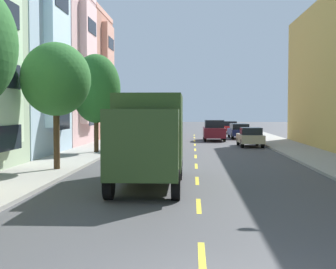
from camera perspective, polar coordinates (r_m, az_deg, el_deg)
name	(u,v)px	position (r m, az deg, el deg)	size (l,w,h in m)	color
ground_plane	(195,147)	(36.99, 3.26, -1.46)	(160.00, 160.00, 0.00)	#424244
sidewalk_left	(100,147)	(35.67, -8.20, -1.53)	(3.20, 120.00, 0.14)	#99968E
sidewalk_right	(292,148)	(35.74, 14.74, -1.59)	(3.20, 120.00, 0.14)	#99968E
lane_centerline_dashes	(195,153)	(31.51, 3.31, -2.21)	(0.14, 47.20, 0.01)	yellow
townhouse_fourth_rose	(11,70)	(40.30, -18.38, 7.37)	(12.93, 8.48, 12.50)	#CC9E9E
townhouse_fifth_terracotta	(43,78)	(48.54, -14.85, 6.57)	(13.34, 8.48, 12.39)	#B27560
street_tree_second	(56,80)	(22.24, -13.34, 6.45)	(3.17, 3.17, 5.77)	#47331E
street_tree_third	(96,89)	(30.88, -8.67, 5.46)	(3.16, 3.16, 6.29)	#47331E
delivery_box_truck	(150,134)	(17.95, -2.19, 0.08)	(2.47, 7.58, 3.42)	#2D471E
parked_suv_forest	(132,137)	(32.42, -4.36, -0.33)	(1.96, 4.80, 1.93)	#194C28
parked_wagon_navy	(239,131)	(47.93, 8.52, 0.48)	(1.96, 4.75, 1.50)	navy
parked_wagon_red	(229,127)	(58.86, 7.40, 0.93)	(1.93, 4.74, 1.50)	#AD1E1E
parked_hatchback_white	(145,134)	(40.73, -2.73, 0.01)	(1.82, 4.03, 1.50)	silver
parked_hatchback_champagne	(250,137)	(37.28, 9.86, -0.30)	(1.80, 4.03, 1.50)	tan
moving_burgundy_sedan	(214,130)	(44.26, 5.55, 0.53)	(1.95, 4.80, 1.93)	maroon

